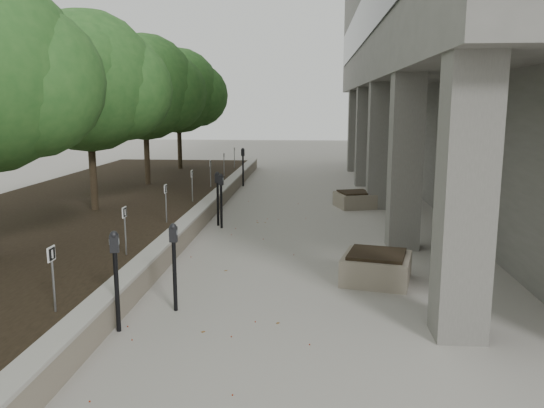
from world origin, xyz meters
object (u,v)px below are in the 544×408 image
(planter_back, at_px, (355,199))
(parking_meter_4, at_px, (218,199))
(crabapple_tree_4, at_px, (145,110))
(parking_meter_3, at_px, (221,201))
(planter_front, at_px, (376,267))
(crabapple_tree_3, at_px, (89,112))
(parking_meter_1, at_px, (174,267))
(crabapple_tree_5, at_px, (179,109))
(parking_meter_5, at_px, (243,167))
(parking_meter_2, at_px, (116,282))

(planter_back, bearing_deg, parking_meter_4, -142.78)
(crabapple_tree_4, height_order, parking_meter_3, crabapple_tree_4)
(crabapple_tree_4, xyz_separation_m, planter_front, (7.31, -9.59, -2.84))
(crabapple_tree_3, height_order, parking_meter_1, crabapple_tree_3)
(parking_meter_1, relative_size, parking_meter_4, 0.97)
(planter_back, bearing_deg, crabapple_tree_5, 136.97)
(crabapple_tree_3, distance_m, parking_meter_3, 4.36)
(crabapple_tree_5, bearing_deg, parking_meter_5, -38.61)
(crabapple_tree_3, bearing_deg, crabapple_tree_4, 90.00)
(crabapple_tree_5, height_order, parking_meter_3, crabapple_tree_5)
(parking_meter_4, distance_m, planter_back, 5.02)
(crabapple_tree_3, relative_size, parking_meter_1, 3.74)
(parking_meter_3, bearing_deg, parking_meter_2, -81.60)
(crabapple_tree_5, bearing_deg, crabapple_tree_4, -90.00)
(planter_back, bearing_deg, parking_meter_3, -138.96)
(parking_meter_1, height_order, parking_meter_3, parking_meter_3)
(crabapple_tree_4, xyz_separation_m, parking_meter_2, (3.25, -12.20, -2.36))
(parking_meter_1, xyz_separation_m, parking_meter_3, (-0.25, 6.01, 0.02))
(crabapple_tree_3, relative_size, parking_meter_3, 3.64)
(crabapple_tree_4, relative_size, parking_meter_5, 3.45)
(crabapple_tree_5, xyz_separation_m, parking_meter_3, (3.64, -10.32, -2.37))
(crabapple_tree_5, xyz_separation_m, parking_meter_4, (3.49, -10.00, -2.37))
(parking_meter_3, relative_size, parking_meter_5, 0.95)
(crabapple_tree_3, relative_size, planter_back, 4.83)
(parking_meter_1, bearing_deg, parking_meter_5, 91.41)
(parking_meter_1, xyz_separation_m, parking_meter_2, (-0.64, -0.87, 0.03))
(parking_meter_4, bearing_deg, crabapple_tree_4, 136.39)
(planter_front, bearing_deg, crabapple_tree_5, 116.63)
(parking_meter_1, height_order, parking_meter_2, parking_meter_2)
(crabapple_tree_4, bearing_deg, parking_meter_3, -55.59)
(crabapple_tree_4, distance_m, parking_meter_5, 4.67)
(crabapple_tree_4, distance_m, parking_meter_1, 12.22)
(parking_meter_2, distance_m, planter_front, 4.85)
(planter_front, bearing_deg, parking_meter_4, 129.79)
(crabapple_tree_5, height_order, parking_meter_5, crabapple_tree_5)
(crabapple_tree_3, bearing_deg, crabapple_tree_5, 90.00)
(parking_meter_3, height_order, parking_meter_4, parking_meter_4)
(crabapple_tree_3, distance_m, parking_meter_4, 4.22)
(crabapple_tree_4, relative_size, planter_front, 4.46)
(parking_meter_1, height_order, parking_meter_5, parking_meter_5)
(crabapple_tree_4, bearing_deg, crabapple_tree_3, -90.00)
(parking_meter_4, xyz_separation_m, planter_front, (3.82, -4.59, -0.47))
(crabapple_tree_5, bearing_deg, parking_meter_2, -79.30)
(planter_front, distance_m, planter_back, 7.61)
(crabapple_tree_4, distance_m, parking_meter_3, 6.87)
(parking_meter_3, relative_size, parking_meter_4, 0.99)
(planter_front, bearing_deg, crabapple_tree_4, 127.33)
(planter_front, bearing_deg, crabapple_tree_3, 147.89)
(parking_meter_2, relative_size, parking_meter_3, 1.02)
(crabapple_tree_4, distance_m, crabapple_tree_5, 5.00)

